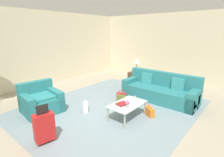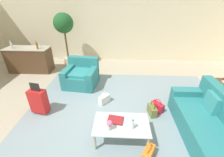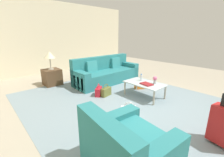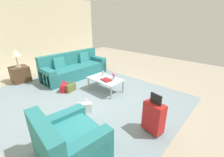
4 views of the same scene
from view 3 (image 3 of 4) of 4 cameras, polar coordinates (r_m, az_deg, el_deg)
The scene contains 15 objects.
ground_plane at distance 3.81m, azimuth 12.43°, elevation -10.46°, with size 12.00×12.00×0.00m, color #A89E89.
wall_right at distance 7.52m, azimuth -20.92°, elevation 14.27°, with size 0.12×8.00×3.10m, color beige.
area_rug at distance 4.00m, azimuth 3.67°, elevation -8.61°, with size 5.20×4.40×0.01m, color gray.
couch at distance 5.52m, azimuth -2.40°, elevation 1.89°, with size 0.89×2.48×0.93m.
armchair at distance 2.08m, azimuth 5.24°, elevation -26.02°, with size 1.10×1.04×0.85m.
coffee_table at distance 4.26m, azimuth 12.28°, elevation -2.28°, with size 1.08×0.64×0.41m.
water_bottle at distance 4.41m, azimuth 11.05°, elevation 0.39°, with size 0.06×0.06×0.20m.
coffee_table_book at distance 4.12m, azimuth 13.03°, elevation -2.05°, with size 0.31×0.23×0.03m, color maroon.
flower_vase at distance 4.22m, azimuth 16.03°, elevation -0.28°, with size 0.11×0.11×0.21m.
side_table at distance 5.61m, azimuth -21.87°, elevation 0.51°, with size 0.55×0.55×0.55m, color #513823.
table_lamp at distance 5.46m, azimuth -22.72°, elevation 8.18°, with size 0.35×0.35×0.62m.
handbag_olive at distance 4.30m, azimuth -2.27°, elevation -4.99°, with size 0.20×0.34×0.36m.
handbag_orange at distance 4.92m, azimuth 10.47°, elevation -2.43°, with size 0.28×0.35×0.36m.
handbag_red at distance 4.33m, azimuth -5.12°, elevation -4.86°, with size 0.31×0.34×0.36m.
handbag_white at distance 3.25m, azimuth 6.39°, elevation -12.50°, with size 0.31×0.33×0.36m.
Camera 3 is at (-1.91, 2.83, 1.70)m, focal length 24.00 mm.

